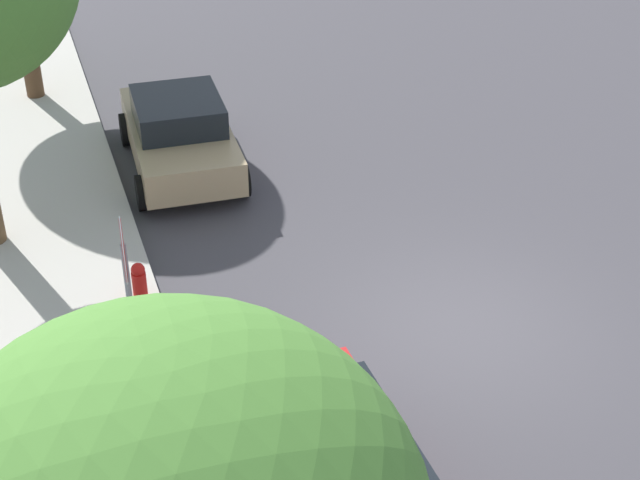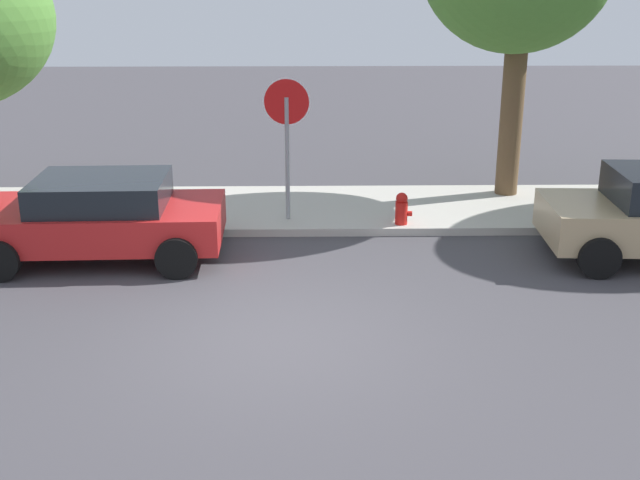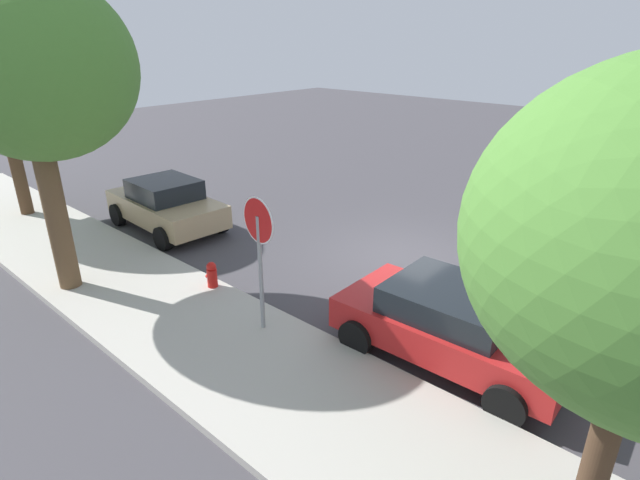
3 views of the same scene
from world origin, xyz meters
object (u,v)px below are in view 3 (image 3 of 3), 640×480
Objects in this scene: parked_car_tan at (166,204)px; fire_hydrant at (212,277)px; stop_sign at (259,242)px; parked_car_red at (452,322)px; street_tree_far at (38,70)px.

fire_hydrant is (-4.07, 1.49, -0.38)m from parked_car_tan.
fire_hydrant is (2.02, -0.36, -1.50)m from stop_sign.
parked_car_tan is (9.06, -0.20, 0.03)m from parked_car_red.
parked_car_tan is 5.45m from street_tree_far.
street_tree_far is 8.91× the size of fire_hydrant.
parked_car_tan is at bearing -1.24° from parked_car_red.
parked_car_red is 5.16m from fire_hydrant.
street_tree_far is (-1.86, 3.35, 3.87)m from parked_car_tan.
parked_car_red is 8.77m from street_tree_far.
parked_car_tan reaches higher than fire_hydrant.
street_tree_far is (7.20, 3.16, 3.90)m from parked_car_red.
street_tree_far reaches higher than parked_car_red.
parked_car_red is 0.62× the size of street_tree_far.
parked_car_tan is at bearing -20.07° from fire_hydrant.
parked_car_red is at bearing -165.47° from fire_hydrant.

